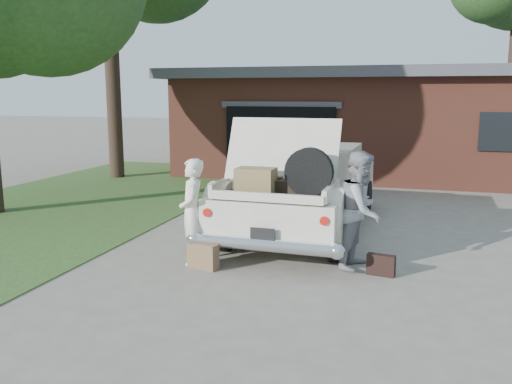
# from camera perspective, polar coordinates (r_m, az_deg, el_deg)

# --- Properties ---
(ground) EXTENTS (90.00, 90.00, 0.00)m
(ground) POSITION_cam_1_polar(r_m,az_deg,el_deg) (7.93, -1.26, -8.60)
(ground) COLOR gray
(ground) RESTS_ON ground
(grass_strip) EXTENTS (6.00, 16.00, 0.02)m
(grass_strip) POSITION_cam_1_polar(r_m,az_deg,el_deg) (13.05, -20.53, -1.63)
(grass_strip) COLOR #2D4C1E
(grass_strip) RESTS_ON ground
(house) EXTENTS (12.80, 7.80, 3.30)m
(house) POSITION_cam_1_polar(r_m,az_deg,el_deg) (18.67, 12.70, 7.35)
(house) COLOR brown
(house) RESTS_ON ground
(sedan) EXTENTS (2.24, 5.54, 2.18)m
(sedan) POSITION_cam_1_polar(r_m,az_deg,el_deg) (10.27, 5.09, 0.42)
(sedan) COLOR silver
(sedan) RESTS_ON ground
(woman_left) EXTENTS (0.59, 0.69, 1.61)m
(woman_left) POSITION_cam_1_polar(r_m,az_deg,el_deg) (8.27, -6.73, -2.06)
(woman_left) COLOR white
(woman_left) RESTS_ON ground
(woman_right) EXTENTS (0.83, 0.97, 1.75)m
(woman_right) POSITION_cam_1_polar(r_m,az_deg,el_deg) (8.16, 10.98, -1.87)
(woman_right) COLOR #929498
(woman_right) RESTS_ON ground
(suitcase_left) EXTENTS (0.52, 0.30, 0.39)m
(suitcase_left) POSITION_cam_1_polar(r_m,az_deg,el_deg) (8.15, -5.60, -6.70)
(suitcase_left) COLOR brown
(suitcase_left) RESTS_ON ground
(suitcase_right) EXTENTS (0.41, 0.19, 0.31)m
(suitcase_right) POSITION_cam_1_polar(r_m,az_deg,el_deg) (8.02, 13.02, -7.50)
(suitcase_right) COLOR black
(suitcase_right) RESTS_ON ground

